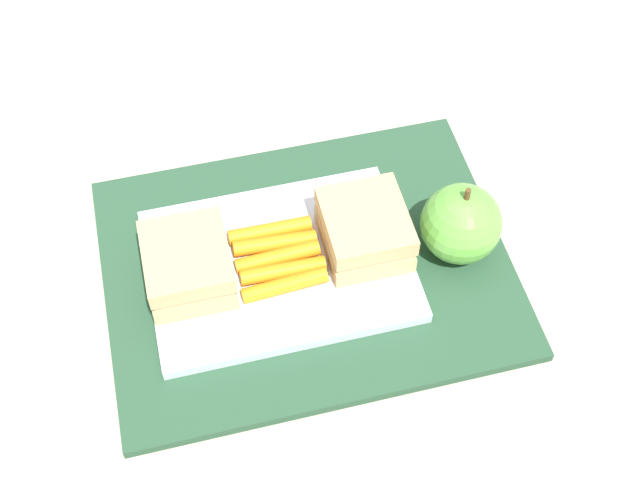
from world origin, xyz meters
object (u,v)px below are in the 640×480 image
object	(u,v)px
carrot_sticks_bundle	(278,257)
food_tray	(279,265)
sandwich_half_right	(365,230)
apple	(461,224)
sandwich_half_left	(188,265)

from	to	relation	value
carrot_sticks_bundle	food_tray	bearing A→B (deg)	-20.79
sandwich_half_right	apple	distance (m)	0.08
carrot_sticks_bundle	sandwich_half_left	bearing A→B (deg)	-179.88
apple	food_tray	bearing A→B (deg)	174.53
sandwich_half_left	carrot_sticks_bundle	world-z (taller)	sandwich_half_left
carrot_sticks_bundle	apple	size ratio (longest dim) A/B	0.93
sandwich_half_left	apple	bearing A→B (deg)	-3.69
sandwich_half_left	carrot_sticks_bundle	xyz separation A→B (m)	(0.08, 0.00, -0.02)
apple	sandwich_half_right	bearing A→B (deg)	169.47
sandwich_half_right	carrot_sticks_bundle	bearing A→B (deg)	179.88
sandwich_half_left	apple	size ratio (longest dim) A/B	0.96
carrot_sticks_bundle	sandwich_half_right	bearing A→B (deg)	-0.12
sandwich_half_right	carrot_sticks_bundle	xyz separation A→B (m)	(-0.08, 0.00, -0.02)
food_tray	carrot_sticks_bundle	distance (m)	0.01
food_tray	apple	bearing A→B (deg)	-5.47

